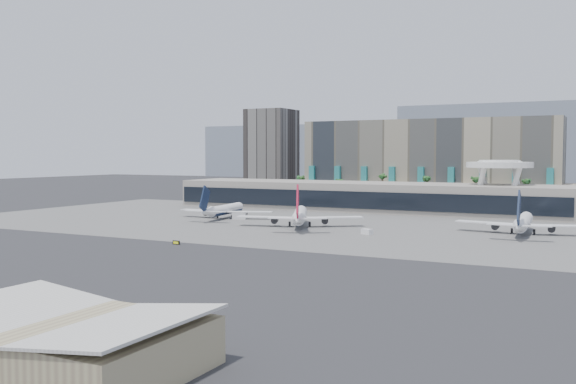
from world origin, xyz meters
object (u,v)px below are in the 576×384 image
at_px(airliner_right, 523,222).
at_px(taxiway_sign, 176,243).
at_px(service_vehicle_a, 239,216).
at_px(airliner_centre, 300,216).
at_px(airliner_left, 224,210).
at_px(service_vehicle_b, 367,232).

xyz_separation_m(airliner_right, taxiway_sign, (-79.87, -65.72, -3.12)).
bearing_deg(service_vehicle_a, airliner_centre, -38.84).
bearing_deg(airliner_left, taxiway_sign, -75.97).
bearing_deg(service_vehicle_b, airliner_left, -176.65).
xyz_separation_m(service_vehicle_a, service_vehicle_b, (57.82, -20.94, -0.38)).
height_order(airliner_left, taxiway_sign, airliner_left).
bearing_deg(airliner_centre, taxiway_sign, -126.02).
bearing_deg(airliner_left, service_vehicle_b, -26.40).
distance_m(airliner_left, airliner_right, 106.52).
relative_size(airliner_left, airliner_right, 0.92).
bearing_deg(service_vehicle_b, taxiway_sign, -109.73).
distance_m(airliner_left, service_vehicle_b, 68.15).
height_order(service_vehicle_b, taxiway_sign, service_vehicle_b).
height_order(airliner_left, service_vehicle_b, airliner_left).
distance_m(airliner_right, taxiway_sign, 103.48).
bearing_deg(service_vehicle_b, airliner_centre, -177.09).
bearing_deg(taxiway_sign, service_vehicle_a, 111.26).
bearing_deg(airliner_left, airliner_centre, -26.08).
distance_m(airliner_right, service_vehicle_b, 47.33).
bearing_deg(airliner_right, taxiway_sign, -143.78).
xyz_separation_m(airliner_left, service_vehicle_b, (64.75, -21.11, -2.50)).
xyz_separation_m(airliner_centre, airliner_right, (68.83, 13.05, -0.17)).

